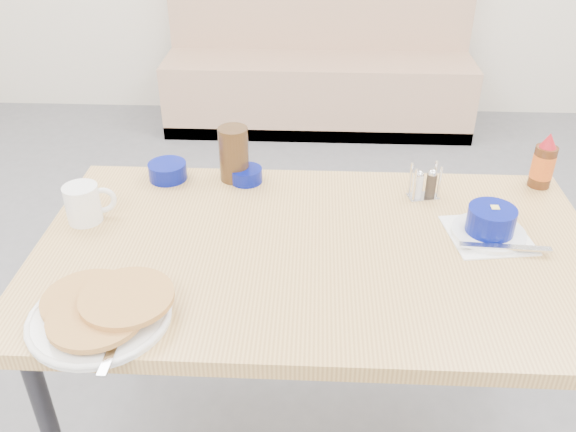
{
  "coord_description": "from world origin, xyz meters",
  "views": [
    {
      "loc": [
        -0.01,
        -0.99,
        1.63
      ],
      "look_at": [
        -0.07,
        0.29,
        0.82
      ],
      "focal_mm": 38.0,
      "sensor_mm": 36.0,
      "label": 1
    }
  ],
  "objects_px": {
    "booth_bench": "(318,70)",
    "syrup_bottle": "(543,163)",
    "dining_table": "(317,267)",
    "butter_bowl": "(246,175)",
    "coffee_mug": "(84,203)",
    "amber_tumbler": "(234,154)",
    "grits_setting": "(490,224)",
    "condiment_caddy": "(424,186)",
    "creamer_bowl": "(168,171)",
    "pancake_plate": "(102,311)"
  },
  "relations": [
    {
      "from": "booth_bench",
      "to": "dining_table",
      "type": "bearing_deg",
      "value": -90.0
    },
    {
      "from": "pancake_plate",
      "to": "grits_setting",
      "type": "relative_size",
      "value": 1.32
    },
    {
      "from": "syrup_bottle",
      "to": "creamer_bowl",
      "type": "bearing_deg",
      "value": -179.49
    },
    {
      "from": "grits_setting",
      "to": "amber_tumbler",
      "type": "xyz_separation_m",
      "value": [
        -0.68,
        0.27,
        0.05
      ]
    },
    {
      "from": "dining_table",
      "to": "butter_bowl",
      "type": "relative_size",
      "value": 15.01
    },
    {
      "from": "butter_bowl",
      "to": "grits_setting",
      "type": "bearing_deg",
      "value": -21.71
    },
    {
      "from": "booth_bench",
      "to": "creamer_bowl",
      "type": "height_order",
      "value": "booth_bench"
    },
    {
      "from": "dining_table",
      "to": "amber_tumbler",
      "type": "height_order",
      "value": "amber_tumbler"
    },
    {
      "from": "coffee_mug",
      "to": "butter_bowl",
      "type": "bearing_deg",
      "value": 29.98
    },
    {
      "from": "booth_bench",
      "to": "amber_tumbler",
      "type": "height_order",
      "value": "booth_bench"
    },
    {
      "from": "dining_table",
      "to": "creamer_bowl",
      "type": "height_order",
      "value": "creamer_bowl"
    },
    {
      "from": "dining_table",
      "to": "grits_setting",
      "type": "relative_size",
      "value": 5.73
    },
    {
      "from": "dining_table",
      "to": "syrup_bottle",
      "type": "height_order",
      "value": "syrup_bottle"
    },
    {
      "from": "pancake_plate",
      "to": "amber_tumbler",
      "type": "relative_size",
      "value": 1.99
    },
    {
      "from": "dining_table",
      "to": "amber_tumbler",
      "type": "relative_size",
      "value": 8.65
    },
    {
      "from": "creamer_bowl",
      "to": "amber_tumbler",
      "type": "xyz_separation_m",
      "value": [
        0.2,
        0.01,
        0.06
      ]
    },
    {
      "from": "coffee_mug",
      "to": "grits_setting",
      "type": "xyz_separation_m",
      "value": [
        1.04,
        -0.03,
        -0.02
      ]
    },
    {
      "from": "amber_tumbler",
      "to": "condiment_caddy",
      "type": "xyz_separation_m",
      "value": [
        0.54,
        -0.08,
        -0.05
      ]
    },
    {
      "from": "dining_table",
      "to": "booth_bench",
      "type": "bearing_deg",
      "value": 90.0
    },
    {
      "from": "booth_bench",
      "to": "grits_setting",
      "type": "relative_size",
      "value": 7.78
    },
    {
      "from": "dining_table",
      "to": "butter_bowl",
      "type": "height_order",
      "value": "butter_bowl"
    },
    {
      "from": "butter_bowl",
      "to": "syrup_bottle",
      "type": "height_order",
      "value": "syrup_bottle"
    },
    {
      "from": "syrup_bottle",
      "to": "amber_tumbler",
      "type": "bearing_deg",
      "value": 180.0
    },
    {
      "from": "condiment_caddy",
      "to": "coffee_mug",
      "type": "bearing_deg",
      "value": 177.34
    },
    {
      "from": "pancake_plate",
      "to": "creamer_bowl",
      "type": "distance_m",
      "value": 0.61
    },
    {
      "from": "pancake_plate",
      "to": "butter_bowl",
      "type": "xyz_separation_m",
      "value": [
        0.24,
        0.61,
        -0.0
      ]
    },
    {
      "from": "booth_bench",
      "to": "syrup_bottle",
      "type": "xyz_separation_m",
      "value": [
        0.64,
        -2.19,
        0.48
      ]
    },
    {
      "from": "butter_bowl",
      "to": "condiment_caddy",
      "type": "distance_m",
      "value": 0.51
    },
    {
      "from": "booth_bench",
      "to": "condiment_caddy",
      "type": "distance_m",
      "value": 2.34
    },
    {
      "from": "dining_table",
      "to": "syrup_bottle",
      "type": "distance_m",
      "value": 0.74
    },
    {
      "from": "dining_table",
      "to": "amber_tumbler",
      "type": "xyz_separation_m",
      "value": [
        -0.25,
        0.34,
        0.14
      ]
    },
    {
      "from": "booth_bench",
      "to": "dining_table",
      "type": "xyz_separation_m",
      "value": [
        0.0,
        -2.53,
        0.35
      ]
    },
    {
      "from": "coffee_mug",
      "to": "amber_tumbler",
      "type": "distance_m",
      "value": 0.44
    },
    {
      "from": "grits_setting",
      "to": "booth_bench",
      "type": "bearing_deg",
      "value": 99.98
    },
    {
      "from": "pancake_plate",
      "to": "condiment_caddy",
      "type": "distance_m",
      "value": 0.92
    },
    {
      "from": "coffee_mug",
      "to": "butter_bowl",
      "type": "height_order",
      "value": "coffee_mug"
    },
    {
      "from": "coffee_mug",
      "to": "creamer_bowl",
      "type": "height_order",
      "value": "coffee_mug"
    },
    {
      "from": "booth_bench",
      "to": "grits_setting",
      "type": "xyz_separation_m",
      "value": [
        0.43,
        -2.47,
        0.45
      ]
    },
    {
      "from": "pancake_plate",
      "to": "butter_bowl",
      "type": "bearing_deg",
      "value": 68.48
    },
    {
      "from": "coffee_mug",
      "to": "pancake_plate",
      "type": "bearing_deg",
      "value": -67.35
    },
    {
      "from": "grits_setting",
      "to": "creamer_bowl",
      "type": "xyz_separation_m",
      "value": [
        -0.88,
        0.26,
        -0.01
      ]
    },
    {
      "from": "condiment_caddy",
      "to": "pancake_plate",
      "type": "bearing_deg",
      "value": -156.85
    },
    {
      "from": "coffee_mug",
      "to": "amber_tumbler",
      "type": "height_order",
      "value": "amber_tumbler"
    },
    {
      "from": "amber_tumbler",
      "to": "booth_bench",
      "type": "bearing_deg",
      "value": 83.61
    },
    {
      "from": "pancake_plate",
      "to": "coffee_mug",
      "type": "height_order",
      "value": "coffee_mug"
    },
    {
      "from": "grits_setting",
      "to": "butter_bowl",
      "type": "distance_m",
      "value": 0.69
    },
    {
      "from": "pancake_plate",
      "to": "coffee_mug",
      "type": "xyz_separation_m",
      "value": [
        -0.16,
        0.38,
        0.03
      ]
    },
    {
      "from": "amber_tumbler",
      "to": "condiment_caddy",
      "type": "bearing_deg",
      "value": -8.73
    },
    {
      "from": "booth_bench",
      "to": "syrup_bottle",
      "type": "bearing_deg",
      "value": -73.74
    },
    {
      "from": "booth_bench",
      "to": "pancake_plate",
      "type": "height_order",
      "value": "booth_bench"
    }
  ]
}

